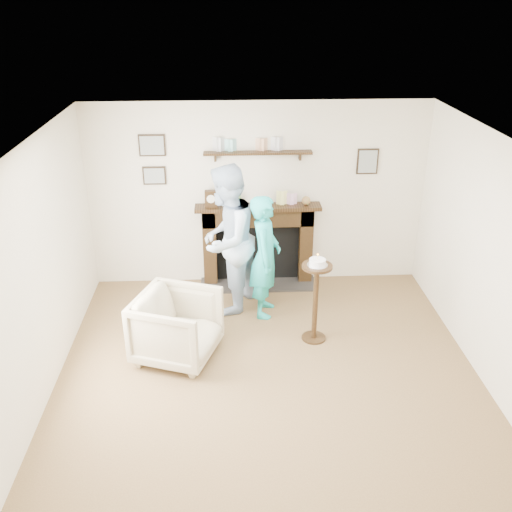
# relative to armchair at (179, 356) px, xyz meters

# --- Properties ---
(ground) EXTENTS (5.00, 5.00, 0.00)m
(ground) POSITION_rel_armchair_xyz_m (0.99, -0.64, 0.00)
(ground) COLOR brown
(ground) RESTS_ON ground
(room_shell) EXTENTS (4.54, 5.02, 2.52)m
(room_shell) POSITION_rel_armchair_xyz_m (0.98, 0.05, 1.62)
(room_shell) COLOR beige
(room_shell) RESTS_ON ground
(armchair) EXTENTS (1.07, 1.06, 0.77)m
(armchair) POSITION_rel_armchair_xyz_m (0.00, 0.00, 0.00)
(armchair) COLOR tan
(armchair) RESTS_ON ground
(man) EXTENTS (1.02, 1.13, 1.90)m
(man) POSITION_rel_armchair_xyz_m (0.56, 1.06, 0.00)
(man) COLOR #ADBDD9
(man) RESTS_ON ground
(woman) EXTENTS (0.46, 0.62, 1.57)m
(woman) POSITION_rel_armchair_xyz_m (1.03, 0.92, 0.00)
(woman) COLOR #1DA9A2
(woman) RESTS_ON ground
(pedestal_table) EXTENTS (0.35, 0.35, 1.11)m
(pedestal_table) POSITION_rel_armchair_xyz_m (1.57, 0.27, 0.68)
(pedestal_table) COLOR black
(pedestal_table) RESTS_ON ground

